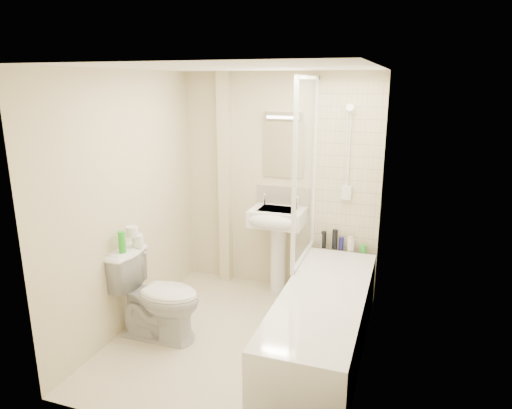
% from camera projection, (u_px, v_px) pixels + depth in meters
% --- Properties ---
extents(floor, '(2.50, 2.50, 0.00)m').
position_uv_depth(floor, '(239.00, 339.00, 4.20)').
color(floor, beige).
rests_on(floor, ground).
extents(wall_back, '(2.20, 0.02, 2.40)m').
position_uv_depth(wall_back, '(279.00, 184.00, 5.03)').
color(wall_back, beige).
rests_on(wall_back, ground).
extents(wall_left, '(0.02, 2.50, 2.40)m').
position_uv_depth(wall_left, '(128.00, 203.00, 4.23)').
color(wall_left, beige).
rests_on(wall_left, ground).
extents(wall_right, '(0.02, 2.50, 2.40)m').
position_uv_depth(wall_right, '(370.00, 227.00, 3.54)').
color(wall_right, beige).
rests_on(wall_right, ground).
extents(ceiling, '(2.20, 2.50, 0.02)m').
position_uv_depth(ceiling, '(236.00, 67.00, 3.57)').
color(ceiling, white).
rests_on(ceiling, wall_back).
extents(tile_back, '(0.70, 0.01, 1.75)m').
position_uv_depth(tile_back, '(348.00, 168.00, 4.72)').
color(tile_back, beige).
rests_on(tile_back, wall_back).
extents(tile_right, '(0.01, 2.10, 1.75)m').
position_uv_depth(tile_right, '(371.00, 197.00, 3.55)').
color(tile_right, beige).
rests_on(tile_right, wall_right).
extents(pipe_boxing, '(0.12, 0.12, 2.40)m').
position_uv_depth(pipe_boxing, '(225.00, 181.00, 5.17)').
color(pipe_boxing, beige).
rests_on(pipe_boxing, ground).
extents(splashback, '(0.60, 0.02, 0.30)m').
position_uv_depth(splashback, '(283.00, 199.00, 5.05)').
color(splashback, beige).
rests_on(splashback, wall_back).
extents(mirror, '(0.46, 0.01, 0.60)m').
position_uv_depth(mirror, '(283.00, 150.00, 4.90)').
color(mirror, white).
rests_on(mirror, wall_back).
extents(strip_light, '(0.42, 0.07, 0.07)m').
position_uv_depth(strip_light, '(283.00, 115.00, 4.78)').
color(strip_light, silver).
rests_on(strip_light, wall_back).
extents(bathtub, '(0.70, 2.10, 0.55)m').
position_uv_depth(bathtub, '(323.00, 321.00, 3.95)').
color(bathtub, white).
rests_on(bathtub, ground).
extents(shower_screen, '(0.04, 0.92, 1.80)m').
position_uv_depth(shower_screen, '(306.00, 171.00, 4.42)').
color(shower_screen, white).
rests_on(shower_screen, bathtub).
extents(shower_fixture, '(0.10, 0.16, 0.99)m').
position_uv_depth(shower_fixture, '(348.00, 157.00, 4.65)').
color(shower_fixture, white).
rests_on(shower_fixture, wall_back).
extents(pedestal_sink, '(0.57, 0.51, 1.10)m').
position_uv_depth(pedestal_sink, '(277.00, 227.00, 4.91)').
color(pedestal_sink, white).
rests_on(pedestal_sink, ground).
extents(bottle_black_a, '(0.06, 0.06, 0.18)m').
position_uv_depth(bottle_black_a, '(324.00, 240.00, 4.92)').
color(bottle_black_a, black).
rests_on(bottle_black_a, bathtub).
extents(bottle_white_a, '(0.05, 0.05, 0.16)m').
position_uv_depth(bottle_white_a, '(323.00, 241.00, 4.93)').
color(bottle_white_a, silver).
rests_on(bottle_white_a, bathtub).
extents(bottle_black_b, '(0.06, 0.06, 0.21)m').
position_uv_depth(bottle_black_b, '(335.00, 239.00, 4.88)').
color(bottle_black_b, black).
rests_on(bottle_black_b, bathtub).
extents(bottle_blue, '(0.05, 0.05, 0.14)m').
position_uv_depth(bottle_blue, '(341.00, 243.00, 4.87)').
color(bottle_blue, navy).
rests_on(bottle_blue, bathtub).
extents(bottle_cream, '(0.05, 0.05, 0.16)m').
position_uv_depth(bottle_cream, '(350.00, 244.00, 4.84)').
color(bottle_cream, beige).
rests_on(bottle_cream, bathtub).
extents(bottle_white_b, '(0.05, 0.05, 0.13)m').
position_uv_depth(bottle_white_b, '(352.00, 245.00, 4.84)').
color(bottle_white_b, silver).
rests_on(bottle_white_b, bathtub).
extents(bottle_green, '(0.07, 0.07, 0.08)m').
position_uv_depth(bottle_green, '(363.00, 249.00, 4.80)').
color(bottle_green, green).
rests_on(bottle_green, bathtub).
extents(toilet, '(0.47, 0.81, 0.82)m').
position_uv_depth(toilet, '(158.00, 295.00, 4.15)').
color(toilet, white).
rests_on(toilet, ground).
extents(toilet_roll_lower, '(0.10, 0.10, 0.11)m').
position_uv_depth(toilet_roll_lower, '(138.00, 241.00, 4.19)').
color(toilet_roll_lower, white).
rests_on(toilet_roll_lower, toilet).
extents(toilet_roll_upper, '(0.11, 0.11, 0.09)m').
position_uv_depth(toilet_roll_upper, '(132.00, 231.00, 4.13)').
color(toilet_roll_upper, white).
rests_on(toilet_roll_upper, toilet_roll_lower).
extents(green_bottle, '(0.06, 0.06, 0.20)m').
position_uv_depth(green_bottle, '(122.00, 242.00, 4.03)').
color(green_bottle, green).
rests_on(green_bottle, toilet).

